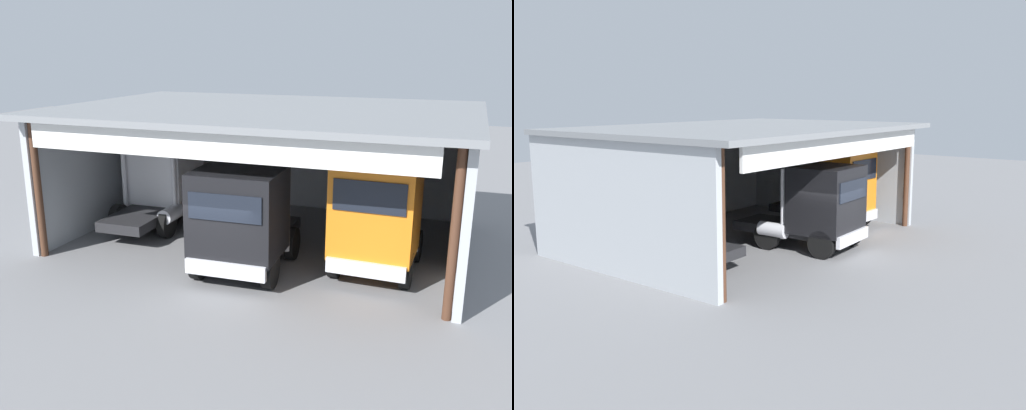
# 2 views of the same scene
# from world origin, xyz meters

# --- Properties ---
(ground_plane) EXTENTS (80.00, 80.00, 0.00)m
(ground_plane) POSITION_xyz_m (0.00, 0.00, 0.00)
(ground_plane) COLOR slate
(ground_plane) RESTS_ON ground
(workshop_shed) EXTENTS (13.97, 9.97, 4.79)m
(workshop_shed) POSITION_xyz_m (0.00, 5.39, 3.36)
(workshop_shed) COLOR #ADB2B7
(workshop_shed) RESTS_ON ground
(truck_white_center_right_bay) EXTENTS (2.60, 4.89, 3.68)m
(truck_white_center_right_bay) POSITION_xyz_m (-4.56, 4.82, 1.88)
(truck_white_center_right_bay) COLOR white
(truck_white_center_right_bay) RESTS_ON ground
(truck_black_right_bay) EXTENTS (2.85, 5.19, 3.34)m
(truck_black_right_bay) POSITION_xyz_m (0.35, 1.13, 1.74)
(truck_black_right_bay) COLOR black
(truck_black_right_bay) RESTS_ON ground
(truck_orange_center_bay) EXTENTS (2.60, 4.81, 3.78)m
(truck_orange_center_bay) POSITION_xyz_m (4.15, 2.55, 1.96)
(truck_orange_center_bay) COLOR orange
(truck_orange_center_bay) RESTS_ON ground
(oil_drum) EXTENTS (0.58, 0.58, 0.86)m
(oil_drum) POSITION_xyz_m (-1.55, 7.96, 0.43)
(oil_drum) COLOR #B21E19
(oil_drum) RESTS_ON ground
(tool_cart) EXTENTS (0.90, 0.60, 1.00)m
(tool_cart) POSITION_xyz_m (-2.23, 7.96, 0.50)
(tool_cart) COLOR red
(tool_cart) RESTS_ON ground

